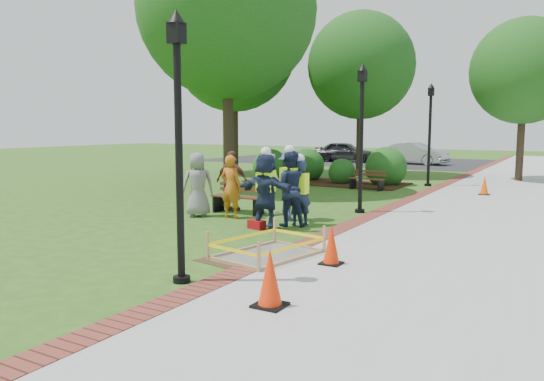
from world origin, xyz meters
The scene contains 34 objects.
ground centered at (0.00, 0.00, 0.00)m, with size 100.00×100.00×0.00m, color #285116.
sidewalk centered at (5.00, 10.00, 0.01)m, with size 6.00×60.00×0.02m, color #9E9E99.
brick_edging centered at (1.75, 10.00, 0.01)m, with size 0.50×60.00×0.03m, color maroon.
mulch_bed centered at (-3.00, 12.00, 0.02)m, with size 7.00×3.00×0.05m, color #381E0F.
parking_lot centered at (0.00, 27.00, 0.00)m, with size 36.00×12.00×0.01m, color black.
wet_concrete_pad centered at (1.59, -0.86, 0.23)m, with size 2.12×2.59×0.55m.
bench_near centered at (-1.73, 3.12, 0.27)m, with size 1.59×0.55×0.85m.
bench_far centered at (-0.52, 10.45, 0.24)m, with size 1.46×0.65×0.77m.
cone_front centered at (3.09, -3.33, 0.40)m, with size 0.42×0.42×0.83m.
cone_back centered at (2.91, -0.82, 0.35)m, with size 0.37×0.37×0.74m.
cone_far centered at (3.77, 10.96, 0.35)m, with size 0.36×0.36×0.72m.
toolbox centered at (-0.05, 1.39, 0.11)m, with size 0.43×0.24×0.21m, color maroon.
lamp_near centered at (1.25, -3.00, 2.48)m, with size 0.28×0.28×4.26m.
lamp_mid centered at (1.25, 5.00, 2.48)m, with size 0.28×0.28×4.26m.
lamp_far centered at (1.25, 13.00, 2.48)m, with size 0.28×0.28×4.26m.
tree_left centered at (-5.06, 7.44, 6.87)m, with size 6.75×6.75×10.26m.
tree_back centered at (-3.00, 16.12, 5.49)m, with size 5.33×5.33×8.17m.
tree_right centered at (4.34, 17.19, 4.94)m, with size 4.74×4.74×7.32m.
tree_far centered at (-8.99, 13.71, 6.40)m, with size 6.35×6.35×9.58m.
shrub_a centered at (-5.37, 11.21, 0.00)m, with size 1.61×1.61×1.61m, color #144714.
shrub_b centered at (-4.22, 12.63, 0.00)m, with size 1.59×1.59×1.59m, color #144714.
shrub_c centered at (-2.23, 12.01, 0.00)m, with size 1.19×1.19×1.19m, color #144714.
shrub_d centered at (-0.43, 12.52, 0.00)m, with size 1.76×1.76×1.76m, color #144714.
shrub_e centered at (-2.58, 13.22, 0.00)m, with size 0.93×0.93×0.93m, color #144714.
casual_person_a centered at (-2.41, 2.13, 0.89)m, with size 0.66×0.66×1.78m.
casual_person_b centered at (-1.46, 2.37, 0.86)m, with size 0.56×0.36×1.72m.
casual_person_c centered at (-0.94, 3.49, 0.88)m, with size 0.66×0.57×1.76m.
casual_person_d centered at (-2.13, 3.39, 0.89)m, with size 0.58×0.39×1.78m.
casual_person_e centered at (0.11, 2.88, 0.94)m, with size 0.70×0.70×1.88m.
hivis_worker_a centered at (0.19, 1.45, 0.99)m, with size 0.61×0.41×2.01m.
hivis_worker_b centered at (0.63, 2.36, 0.90)m, with size 0.62×0.62×1.81m.
hivis_worker_c centered at (0.45, 2.15, 1.00)m, with size 0.71×0.61×2.03m.
parked_car_a centered at (-7.58, 25.40, 0.00)m, with size 4.80×2.09×1.56m, color #27282A.
parked_car_b centered at (-2.70, 25.60, 0.00)m, with size 4.78×2.08×1.56m, color #9A9A9F.
Camera 1 is at (6.65, -9.44, 2.49)m, focal length 35.00 mm.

